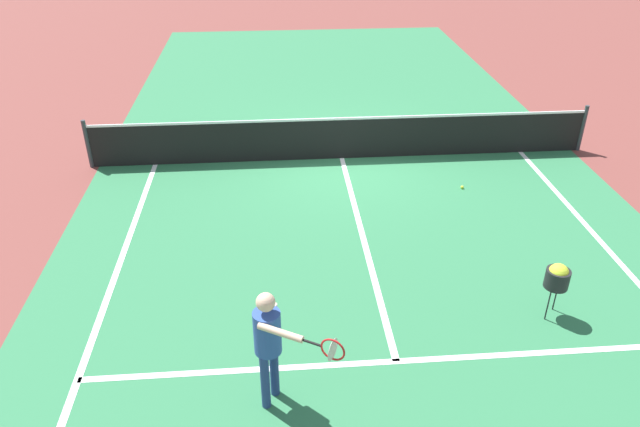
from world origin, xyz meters
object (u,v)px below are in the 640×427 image
Objects in this scene: player_near at (270,338)px; net at (342,138)px; ball_hopper at (558,277)px; tennis_ball_near_net at (462,187)px.

net is at bearing 76.75° from player_near.
ball_hopper is (4.03, 1.31, -0.33)m from player_near.
net is 6.12m from ball_hopper.
player_near is at bearing -103.25° from net.
net is at bearing 113.12° from ball_hopper.
net reaches higher than tennis_ball_near_net.
ball_hopper is at bearing -88.05° from tennis_ball_near_net.
player_near is 24.46× the size of tennis_ball_near_net.
ball_hopper is at bearing -66.88° from net.
net is at bearing 143.81° from tennis_ball_near_net.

